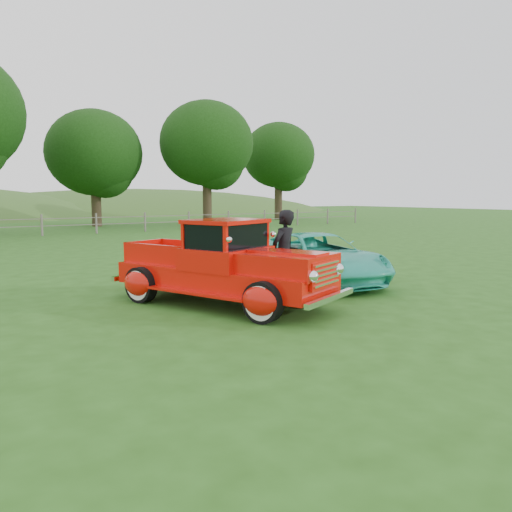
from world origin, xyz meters
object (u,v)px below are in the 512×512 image
tree_near_east (94,153)px  man (284,254)px  tree_far_east (279,156)px  red_pickup (224,267)px  tree_mid_east (207,144)px  teal_sedan (318,258)px

tree_near_east → man: tree_near_east is taller
tree_far_east → man: 35.87m
tree_near_east → red_pickup: size_ratio=1.58×
tree_near_east → tree_far_east: tree_far_east is taller
tree_mid_east → teal_sedan: size_ratio=2.05×
tree_mid_east → tree_far_east: size_ratio=1.07×
teal_sedan → man: size_ratio=2.36×
red_pickup → man: (1.48, -0.06, 0.18)m
tree_far_east → teal_sedan: size_ratio=1.93×
tree_mid_east → red_pickup: tree_mid_east is taller
tree_mid_east → teal_sedan: (-9.80, -24.78, -5.54)m
red_pickup → teal_sedan: bearing=-5.7°
tree_mid_east → red_pickup: size_ratio=1.79×
tree_mid_east → red_pickup: bearing=-117.1°
tree_far_east → man: tree_far_east is taller
red_pickup → man: size_ratio=2.70×
tree_mid_east → man: bearing=-114.4°
tree_near_east → teal_sedan: size_ratio=1.81×
tree_far_east → man: (-20.72, -28.87, -4.88)m
tree_near_east → tree_far_east: (17.00, 1.00, 0.61)m
teal_sedan → tree_mid_east: bearing=77.9°
tree_far_east → man: bearing=-125.7°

